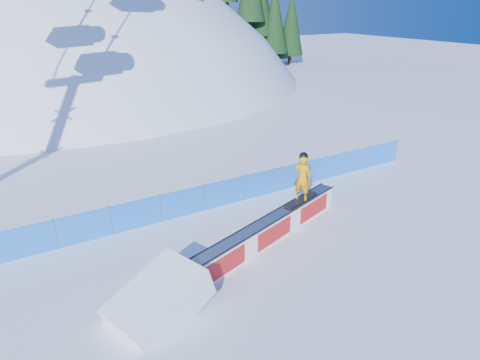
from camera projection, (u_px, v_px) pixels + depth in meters
ground at (286, 252)px, 15.40m from camera, size 160.00×160.00×0.00m
snow_hill at (86, 220)px, 55.53m from camera, size 64.00×64.00×64.00m
safety_fence at (225, 193)px, 18.72m from camera, size 22.05×0.05×1.30m
rail_box at (269, 231)px, 15.86m from camera, size 8.07×3.09×1.00m
snow_ramp at (160, 312)px, 12.45m from camera, size 3.31×2.61×1.80m
snowboarder at (302, 177)px, 16.72m from camera, size 1.95×0.93×2.03m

